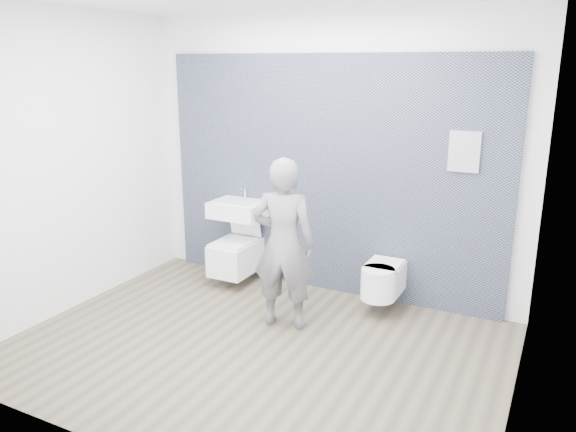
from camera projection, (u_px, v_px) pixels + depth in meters
The scene contains 8 objects.
ground at pixel (256, 348), 4.71m from camera, with size 4.00×4.00×0.00m, color brown.
room_shell at pixel (252, 141), 4.25m from camera, with size 4.00×4.00×4.00m.
tile_wall at pixel (325, 287), 5.97m from camera, with size 3.60×0.06×2.40m, color black.
washbasin at pixel (238, 209), 5.95m from camera, with size 0.56×0.42×0.42m.
toilet_square at pixel (236, 255), 6.02m from camera, with size 0.39×0.57×0.76m.
toilet_rounded at pixel (382, 280), 5.31m from camera, with size 0.33×0.56×0.30m.
info_placard at pixel (451, 313), 5.35m from camera, with size 0.27×0.03×0.36m, color white.
visitor at pixel (284, 244), 4.92m from camera, with size 0.56×0.37×1.54m, color slate.
Camera 1 is at (2.17, -3.66, 2.32)m, focal length 35.00 mm.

